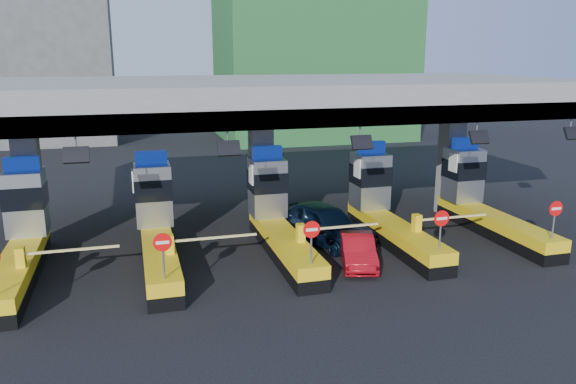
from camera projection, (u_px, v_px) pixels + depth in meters
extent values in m
plane|color=black|center=(278.00, 248.00, 24.04)|extent=(120.00, 120.00, 0.00)
cube|color=slate|center=(260.00, 96.00, 25.37)|extent=(28.00, 12.00, 1.50)
cube|color=#4C4C49|center=(296.00, 118.00, 20.13)|extent=(28.00, 0.60, 0.70)
cube|color=slate|center=(29.00, 185.00, 23.56)|extent=(1.00, 1.00, 5.50)
cube|color=slate|center=(261.00, 172.00, 26.20)|extent=(1.00, 1.00, 5.50)
cube|color=slate|center=(451.00, 161.00, 28.83)|extent=(1.00, 1.00, 5.50)
cylinder|color=slate|center=(76.00, 143.00, 18.30)|extent=(0.06, 0.06, 0.50)
cube|color=black|center=(76.00, 155.00, 18.20)|extent=(0.80, 0.38, 0.54)
cylinder|color=slate|center=(227.00, 137.00, 19.62)|extent=(0.06, 0.06, 0.50)
cube|color=black|center=(229.00, 148.00, 19.51)|extent=(0.80, 0.38, 0.54)
cylinder|color=slate|center=(360.00, 132.00, 20.93)|extent=(0.06, 0.06, 0.50)
cube|color=black|center=(362.00, 142.00, 20.83)|extent=(0.80, 0.38, 0.54)
cylinder|color=slate|center=(477.00, 128.00, 22.25)|extent=(0.06, 0.06, 0.50)
cube|color=black|center=(479.00, 137.00, 22.14)|extent=(0.80, 0.38, 0.54)
cylinder|color=slate|center=(571.00, 124.00, 23.43)|extent=(0.06, 0.06, 0.50)
cube|color=black|center=(573.00, 133.00, 23.33)|extent=(0.80, 0.38, 0.54)
cube|color=black|center=(19.00, 275.00, 20.41)|extent=(1.20, 8.00, 0.50)
cube|color=#E5B70C|center=(18.00, 263.00, 20.30)|extent=(1.20, 8.00, 0.50)
cube|color=#9EA3A8|center=(26.00, 202.00, 22.55)|extent=(1.50, 1.50, 2.60)
cube|color=black|center=(25.00, 195.00, 22.46)|extent=(1.56, 1.56, 0.90)
cube|color=#0C2DBF|center=(21.00, 164.00, 22.17)|extent=(1.30, 0.35, 0.55)
cube|color=white|center=(0.00, 188.00, 21.89)|extent=(0.06, 0.70, 0.90)
cube|color=#E5B70C|center=(20.00, 257.00, 19.12)|extent=(0.30, 0.35, 0.70)
cube|color=white|center=(72.00, 250.00, 19.53)|extent=(3.20, 0.08, 0.08)
cube|color=black|center=(159.00, 262.00, 21.73)|extent=(1.20, 8.00, 0.50)
cube|color=#E5B70C|center=(159.00, 250.00, 21.61)|extent=(1.20, 8.00, 0.50)
cube|color=#9EA3A8|center=(153.00, 194.00, 23.86)|extent=(1.50, 1.50, 2.60)
cube|color=black|center=(153.00, 187.00, 23.77)|extent=(1.56, 1.56, 0.90)
cube|color=#0C2DBF|center=(151.00, 158.00, 23.49)|extent=(1.30, 0.35, 0.55)
cube|color=white|center=(133.00, 181.00, 23.21)|extent=(0.06, 0.70, 0.90)
cylinder|color=slate|center=(163.00, 260.00, 18.03)|extent=(0.07, 0.07, 1.30)
cylinder|color=red|center=(163.00, 242.00, 17.86)|extent=(0.60, 0.04, 0.60)
cube|color=white|center=(163.00, 243.00, 17.84)|extent=(0.42, 0.02, 0.10)
cube|color=#E5B70C|center=(170.00, 244.00, 20.44)|extent=(0.30, 0.35, 0.70)
cube|color=white|center=(215.00, 238.00, 20.85)|extent=(3.20, 0.08, 0.08)
cube|color=black|center=(284.00, 250.00, 23.05)|extent=(1.20, 8.00, 0.50)
cube|color=#E5B70C|center=(284.00, 239.00, 22.93)|extent=(1.20, 8.00, 0.50)
cube|color=#9EA3A8|center=(267.00, 187.00, 25.18)|extent=(1.50, 1.50, 2.60)
cube|color=black|center=(267.00, 180.00, 25.09)|extent=(1.56, 1.56, 0.90)
cube|color=#0C2DBF|center=(267.00, 152.00, 24.81)|extent=(1.30, 0.35, 0.55)
cube|color=white|center=(251.00, 174.00, 24.52)|extent=(0.06, 0.70, 0.90)
cylinder|color=slate|center=(311.00, 246.00, 19.35)|extent=(0.07, 0.07, 1.30)
cylinder|color=red|center=(312.00, 230.00, 19.18)|extent=(0.60, 0.04, 0.60)
cube|color=white|center=(312.00, 230.00, 19.16)|extent=(0.42, 0.02, 0.10)
cube|color=#E5B70C|center=(301.00, 233.00, 21.76)|extent=(0.30, 0.35, 0.70)
cube|color=white|center=(340.00, 227.00, 22.17)|extent=(3.20, 0.08, 0.08)
cube|color=black|center=(395.00, 240.00, 24.36)|extent=(1.20, 8.00, 0.50)
cube|color=#E5B70C|center=(395.00, 229.00, 24.25)|extent=(1.20, 8.00, 0.50)
cube|color=#9EA3A8|center=(370.00, 180.00, 26.50)|extent=(1.50, 1.50, 2.60)
cube|color=black|center=(370.00, 174.00, 26.41)|extent=(1.56, 1.56, 0.90)
cube|color=#0C2DBF|center=(371.00, 147.00, 26.12)|extent=(1.30, 0.35, 0.55)
cube|color=white|center=(357.00, 168.00, 25.84)|extent=(0.06, 0.70, 0.90)
cylinder|color=slate|center=(440.00, 234.00, 20.67)|extent=(0.07, 0.07, 1.30)
cylinder|color=red|center=(442.00, 218.00, 20.50)|extent=(0.60, 0.04, 0.60)
cube|color=white|center=(442.00, 219.00, 20.47)|extent=(0.42, 0.02, 0.10)
cube|color=#E5B70C|center=(417.00, 223.00, 23.07)|extent=(0.30, 0.35, 0.70)
cube|color=white|center=(452.00, 217.00, 23.48)|extent=(3.20, 0.08, 0.08)
cube|color=black|center=(494.00, 230.00, 25.68)|extent=(1.20, 8.00, 0.50)
cube|color=#E5B70C|center=(495.00, 220.00, 25.56)|extent=(1.20, 8.00, 0.50)
cube|color=#9EA3A8|center=(463.00, 174.00, 27.81)|extent=(1.50, 1.50, 2.60)
cube|color=black|center=(464.00, 169.00, 27.72)|extent=(1.56, 1.56, 0.90)
cube|color=#0C2DBF|center=(465.00, 143.00, 27.44)|extent=(1.30, 0.35, 0.55)
cube|color=white|center=(453.00, 163.00, 27.16)|extent=(0.06, 0.70, 0.90)
cylinder|color=slate|center=(554.00, 223.00, 21.98)|extent=(0.07, 0.07, 1.30)
cylinder|color=red|center=(556.00, 209.00, 21.81)|extent=(0.60, 0.04, 0.60)
cube|color=white|center=(556.00, 209.00, 21.79)|extent=(0.42, 0.02, 0.10)
cube|color=#E5B70C|center=(520.00, 214.00, 24.39)|extent=(0.30, 0.35, 0.70)
cube|color=white|center=(552.00, 209.00, 24.80)|extent=(3.20, 0.08, 0.08)
cube|color=#4C4C49|center=(33.00, 45.00, 51.90)|extent=(14.00, 10.00, 18.00)
imported|color=black|center=(324.00, 223.00, 24.63)|extent=(3.93, 5.53, 1.75)
imported|color=#A40C13|center=(357.00, 250.00, 22.06)|extent=(2.21, 3.80, 1.19)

